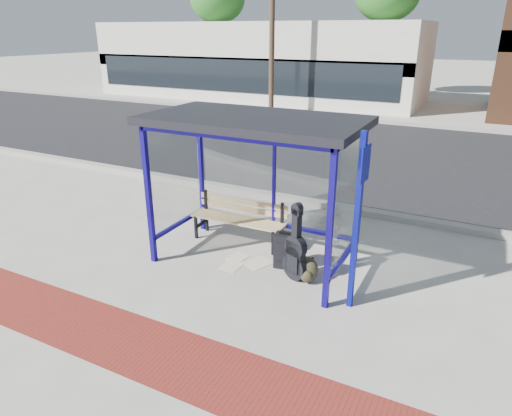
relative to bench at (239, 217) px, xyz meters
The scene contains 17 objects.
ground 0.96m from the bench, 44.33° to the right, with size 120.00×120.00×0.00m, color #B2ADA0.
brick_paver_strip 3.28m from the bench, 79.32° to the right, with size 60.00×1.00×0.01m, color maroon.
curb_near 2.42m from the bench, 75.42° to the left, with size 60.00×0.25×0.12m, color gray.
street_asphalt 7.45m from the bench, 85.36° to the left, with size 60.00×10.00×0.00m, color black.
curb_far 12.53m from the bench, 87.25° to the left, with size 60.00×0.25×0.12m, color gray.
far_sidewalk 14.43m from the bench, 87.61° to the left, with size 60.00×4.00×0.01m, color #B2ADA0.
bus_shelter 1.79m from the bench, 40.66° to the right, with size 3.30×1.80×2.42m.
storefront_white 19.38m from the bench, 115.77° to the left, with size 18.00×6.04×4.00m.
utility_pole_west 14.37m from the bench, 112.85° to the left, with size 1.60×0.24×8.00m.
bench is the anchor object (origin of this frame).
guitar_bag 1.65m from the bench, 29.77° to the right, with size 0.45×0.27×1.19m.
suitcase 1.28m from the bench, 25.07° to the right, with size 0.40×0.30×0.64m.
backpack 1.84m from the bench, 26.20° to the right, with size 0.37×0.35×0.38m.
sign_post 2.83m from the bench, 25.59° to the right, with size 0.11×0.31×2.48m.
newspaper_a 1.08m from the bench, 68.95° to the right, with size 0.38×0.30×0.01m, color white.
newspaper_b 0.82m from the bench, 64.39° to the right, with size 0.36×0.28×0.01m, color white.
newspaper_c 1.05m from the bench, 42.09° to the right, with size 0.43×0.34×0.01m, color white.
Camera 1 is at (3.11, -6.04, 3.62)m, focal length 32.00 mm.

